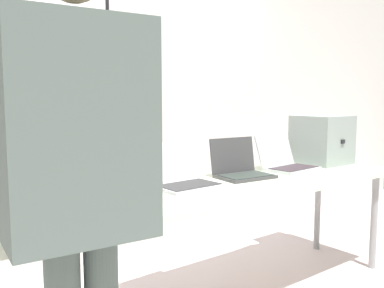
# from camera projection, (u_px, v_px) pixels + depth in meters

# --- Properties ---
(back_wall) EXTENTS (8.00, 0.11, 2.72)m
(back_wall) POSITION_uv_depth(u_px,v_px,m) (125.00, 86.00, 3.30)
(back_wall) COLOR silver
(back_wall) RESTS_ON ground
(workbench) EXTENTS (2.83, 0.70, 0.76)m
(workbench) POSITION_uv_depth(u_px,v_px,m) (220.00, 193.00, 2.49)
(workbench) COLOR beige
(workbench) RESTS_ON ground
(equipment_box) EXTENTS (0.38, 0.37, 0.38)m
(equipment_box) POSITION_uv_depth(u_px,v_px,m) (322.00, 140.00, 3.27)
(equipment_box) COLOR gray
(equipment_box) RESTS_ON workbench
(laptop_station_0) EXTENTS (0.37, 0.37, 0.26)m
(laptop_station_0) POSITION_uv_depth(u_px,v_px,m) (5.00, 199.00, 1.88)
(laptop_station_0) COLOR #38383A
(laptop_station_0) RESTS_ON workbench
(laptop_station_1) EXTENTS (0.37, 0.35, 0.21)m
(laptop_station_1) POSITION_uv_depth(u_px,v_px,m) (101.00, 188.00, 2.15)
(laptop_station_1) COLOR black
(laptop_station_1) RESTS_ON workbench
(laptop_station_2) EXTENTS (0.37, 0.38, 0.25)m
(laptop_station_2) POSITION_uv_depth(u_px,v_px,m) (180.00, 177.00, 2.44)
(laptop_station_2) COLOR #B0B0B8
(laptop_station_2) RESTS_ON workbench
(laptop_station_3) EXTENTS (0.37, 0.31, 0.25)m
(laptop_station_3) POSITION_uv_depth(u_px,v_px,m) (241.00, 168.00, 2.73)
(laptop_station_3) COLOR #373739
(laptop_station_3) RESTS_ON workbench
(laptop_station_4) EXTENTS (0.40, 0.35, 0.24)m
(laptop_station_4) POSITION_uv_depth(u_px,v_px,m) (286.00, 162.00, 3.02)
(laptop_station_4) COLOR #ADB5B5
(laptop_station_4) RESTS_ON workbench
(person) EXTENTS (0.47, 0.61, 1.75)m
(person) POSITION_uv_depth(u_px,v_px,m) (78.00, 169.00, 1.28)
(person) COLOR #53615C
(person) RESTS_ON ground
(paper_sheet) EXTENTS (0.29, 0.35, 0.00)m
(paper_sheet) POSITION_uv_depth(u_px,v_px,m) (76.00, 220.00, 1.77)
(paper_sheet) COLOR white
(paper_sheet) RESTS_ON workbench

